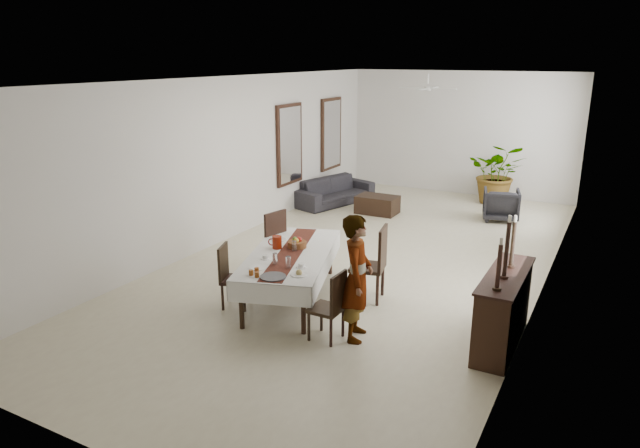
# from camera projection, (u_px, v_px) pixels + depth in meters

# --- Properties ---
(floor) EXTENTS (6.00, 12.00, 0.00)m
(floor) POSITION_uv_depth(u_px,v_px,m) (367.00, 260.00, 10.37)
(floor) COLOR beige
(floor) RESTS_ON ground
(ceiling) EXTENTS (6.00, 12.00, 0.02)m
(ceiling) POSITION_uv_depth(u_px,v_px,m) (372.00, 79.00, 9.46)
(ceiling) COLOR silver
(ceiling) RESTS_ON wall_back
(wall_back) EXTENTS (6.00, 0.02, 3.20)m
(wall_back) POSITION_uv_depth(u_px,v_px,m) (461.00, 133.00, 14.98)
(wall_back) COLOR silver
(wall_back) RESTS_ON floor
(wall_front) EXTENTS (6.00, 0.02, 3.20)m
(wall_front) POSITION_uv_depth(u_px,v_px,m) (87.00, 297.00, 4.85)
(wall_front) COLOR silver
(wall_front) RESTS_ON floor
(wall_left) EXTENTS (0.02, 12.00, 3.20)m
(wall_left) POSITION_uv_depth(u_px,v_px,m) (230.00, 159.00, 11.28)
(wall_left) COLOR silver
(wall_left) RESTS_ON floor
(wall_right) EXTENTS (0.02, 12.00, 3.20)m
(wall_right) POSITION_uv_depth(u_px,v_px,m) (553.00, 192.00, 8.55)
(wall_right) COLOR silver
(wall_right) RESTS_ON floor
(dining_table_top) EXTENTS (1.65, 2.52, 0.05)m
(dining_table_top) POSITION_uv_depth(u_px,v_px,m) (290.00, 255.00, 8.55)
(dining_table_top) COLOR black
(dining_table_top) RESTS_ON table_leg_fl
(table_leg_fl) EXTENTS (0.09, 0.09, 0.68)m
(table_leg_fl) POSITION_uv_depth(u_px,v_px,m) (241.00, 305.00, 7.68)
(table_leg_fl) COLOR black
(table_leg_fl) RESTS_ON floor
(table_leg_fr) EXTENTS (0.09, 0.09, 0.68)m
(table_leg_fr) POSITION_uv_depth(u_px,v_px,m) (303.00, 310.00, 7.53)
(table_leg_fr) COLOR black
(table_leg_fr) RESTS_ON floor
(table_leg_bl) EXTENTS (0.09, 0.09, 0.68)m
(table_leg_bl) POSITION_uv_depth(u_px,v_px,m) (281.00, 252.00, 9.77)
(table_leg_bl) COLOR black
(table_leg_bl) RESTS_ON floor
(table_leg_br) EXTENTS (0.09, 0.09, 0.68)m
(table_leg_br) POSITION_uv_depth(u_px,v_px,m) (330.00, 255.00, 9.63)
(table_leg_br) COLOR black
(table_leg_br) RESTS_ON floor
(tablecloth_top) EXTENTS (1.87, 2.74, 0.01)m
(tablecloth_top) POSITION_uv_depth(u_px,v_px,m) (290.00, 253.00, 8.54)
(tablecloth_top) COLOR silver
(tablecloth_top) RESTS_ON dining_table_top
(tablecloth_drape_left) EXTENTS (0.79, 2.39, 0.29)m
(tablecloth_drape_left) POSITION_uv_depth(u_px,v_px,m) (254.00, 259.00, 8.68)
(tablecloth_drape_left) COLOR silver
(tablecloth_drape_left) RESTS_ON dining_table_top
(tablecloth_drape_right) EXTENTS (0.79, 2.39, 0.29)m
(tablecloth_drape_right) POSITION_uv_depth(u_px,v_px,m) (328.00, 264.00, 8.48)
(tablecloth_drape_right) COLOR silver
(tablecloth_drape_right) RESTS_ON dining_table_top
(tablecloth_drape_near) EXTENTS (1.09, 0.37, 0.29)m
(tablecloth_drape_near) POSITION_uv_depth(u_px,v_px,m) (269.00, 294.00, 7.40)
(tablecloth_drape_near) COLOR white
(tablecloth_drape_near) RESTS_ON dining_table_top
(tablecloth_drape_far) EXTENTS (1.09, 0.37, 0.29)m
(tablecloth_drape_far) POSITION_uv_depth(u_px,v_px,m) (307.00, 237.00, 9.76)
(tablecloth_drape_far) COLOR silver
(tablecloth_drape_far) RESTS_ON dining_table_top
(table_runner) EXTENTS (1.08, 2.42, 0.00)m
(table_runner) POSITION_uv_depth(u_px,v_px,m) (290.00, 252.00, 8.54)
(table_runner) COLOR maroon
(table_runner) RESTS_ON tablecloth_top
(red_pitcher) EXTENTS (0.18, 0.18, 0.19)m
(red_pitcher) POSITION_uv_depth(u_px,v_px,m) (277.00, 242.00, 8.69)
(red_pitcher) COLOR maroon
(red_pitcher) RESTS_ON tablecloth_top
(pitcher_handle) EXTENTS (0.12, 0.05, 0.12)m
(pitcher_handle) POSITION_uv_depth(u_px,v_px,m) (272.00, 242.00, 8.70)
(pitcher_handle) COLOR maroon
(pitcher_handle) RESTS_ON red_pitcher
(wine_glass_near) EXTENTS (0.07, 0.07, 0.17)m
(wine_glass_near) POSITION_uv_depth(u_px,v_px,m) (288.00, 262.00, 7.90)
(wine_glass_near) COLOR white
(wine_glass_near) RESTS_ON tablecloth_top
(wine_glass_mid) EXTENTS (0.07, 0.07, 0.17)m
(wine_glass_mid) POSITION_uv_depth(u_px,v_px,m) (275.00, 259.00, 8.03)
(wine_glass_mid) COLOR white
(wine_glass_mid) RESTS_ON tablecloth_top
(wine_glass_far) EXTENTS (0.07, 0.07, 0.17)m
(wine_glass_far) POSITION_uv_depth(u_px,v_px,m) (294.00, 246.00, 8.55)
(wine_glass_far) COLOR white
(wine_glass_far) RESTS_ON tablecloth_top
(teacup_right) EXTENTS (0.09, 0.09, 0.06)m
(teacup_right) POSITION_uv_depth(u_px,v_px,m) (301.00, 265.00, 7.93)
(teacup_right) COLOR white
(teacup_right) RESTS_ON saucer_right
(saucer_right) EXTENTS (0.15, 0.15, 0.01)m
(saucer_right) POSITION_uv_depth(u_px,v_px,m) (301.00, 267.00, 7.94)
(saucer_right) COLOR white
(saucer_right) RESTS_ON tablecloth_top
(teacup_left) EXTENTS (0.09, 0.09, 0.06)m
(teacup_left) POSITION_uv_depth(u_px,v_px,m) (265.00, 257.00, 8.26)
(teacup_left) COLOR silver
(teacup_left) RESTS_ON saucer_left
(saucer_left) EXTENTS (0.15, 0.15, 0.01)m
(saucer_left) POSITION_uv_depth(u_px,v_px,m) (266.00, 258.00, 8.27)
(saucer_left) COLOR white
(saucer_left) RESTS_ON tablecloth_top
(plate_near_right) EXTENTS (0.23, 0.23, 0.01)m
(plate_near_right) POSITION_uv_depth(u_px,v_px,m) (299.00, 275.00, 7.66)
(plate_near_right) COLOR silver
(plate_near_right) RESTS_ON tablecloth_top
(bread_near_right) EXTENTS (0.09, 0.09, 0.09)m
(bread_near_right) POSITION_uv_depth(u_px,v_px,m) (299.00, 273.00, 7.65)
(bread_near_right) COLOR tan
(bread_near_right) RESTS_ON plate_near_right
(plate_near_left) EXTENTS (0.23, 0.23, 0.01)m
(plate_near_left) POSITION_uv_depth(u_px,v_px,m) (258.00, 268.00, 7.90)
(plate_near_left) COLOR white
(plate_near_left) RESTS_ON tablecloth_top
(plate_far_left) EXTENTS (0.23, 0.23, 0.01)m
(plate_far_left) POSITION_uv_depth(u_px,v_px,m) (279.00, 240.00, 9.09)
(plate_far_left) COLOR white
(plate_far_left) RESTS_ON tablecloth_top
(serving_tray) EXTENTS (0.35, 0.35, 0.02)m
(serving_tray) POSITION_uv_depth(u_px,v_px,m) (273.00, 277.00, 7.57)
(serving_tray) COLOR #424247
(serving_tray) RESTS_ON tablecloth_top
(jam_jar_a) EXTENTS (0.06, 0.06, 0.07)m
(jam_jar_a) POSITION_uv_depth(u_px,v_px,m) (257.00, 275.00, 7.57)
(jam_jar_a) COLOR brown
(jam_jar_a) RESTS_ON tablecloth_top
(jam_jar_b) EXTENTS (0.06, 0.06, 0.07)m
(jam_jar_b) POSITION_uv_depth(u_px,v_px,m) (251.00, 273.00, 7.65)
(jam_jar_b) COLOR brown
(jam_jar_b) RESTS_ON tablecloth_top
(jam_jar_c) EXTENTS (0.06, 0.06, 0.07)m
(jam_jar_c) POSITION_uv_depth(u_px,v_px,m) (257.00, 270.00, 7.73)
(jam_jar_c) COLOR brown
(jam_jar_c) RESTS_ON tablecloth_top
(fruit_basket) EXTENTS (0.29, 0.29, 0.10)m
(fruit_basket) POSITION_uv_depth(u_px,v_px,m) (297.00, 244.00, 8.75)
(fruit_basket) COLOR brown
(fruit_basket) RESTS_ON tablecloth_top
(fruit_red) EXTENTS (0.09, 0.09, 0.09)m
(fruit_red) POSITION_uv_depth(u_px,v_px,m) (299.00, 240.00, 8.74)
(fruit_red) COLOR #A41910
(fruit_red) RESTS_ON fruit_basket
(fruit_green) EXTENTS (0.08, 0.08, 0.08)m
(fruit_green) POSITION_uv_depth(u_px,v_px,m) (295.00, 239.00, 8.76)
(fruit_green) COLOR #4F7D25
(fruit_green) RESTS_ON fruit_basket
(fruit_yellow) EXTENTS (0.08, 0.08, 0.08)m
(fruit_yellow) POSITION_uv_depth(u_px,v_px,m) (296.00, 241.00, 8.68)
(fruit_yellow) COLOR gold
(fruit_yellow) RESTS_ON fruit_basket
(chair_right_near_seat) EXTENTS (0.41, 0.41, 0.05)m
(chair_right_near_seat) POSITION_uv_depth(u_px,v_px,m) (326.00, 309.00, 7.38)
(chair_right_near_seat) COLOR black
(chair_right_near_seat) RESTS_ON chair_right_near_leg_fl
(chair_right_near_leg_fl) EXTENTS (0.04, 0.04, 0.40)m
(chair_right_near_leg_fl) POSITION_uv_depth(u_px,v_px,m) (331.00, 333.00, 7.23)
(chair_right_near_leg_fl) COLOR black
(chair_right_near_leg_fl) RESTS_ON floor
(chair_right_near_leg_fr) EXTENTS (0.04, 0.04, 0.40)m
(chair_right_near_leg_fr) POSITION_uv_depth(u_px,v_px,m) (343.00, 323.00, 7.50)
(chair_right_near_leg_fr) COLOR black
(chair_right_near_leg_fr) RESTS_ON floor
(chair_right_near_leg_bl) EXTENTS (0.04, 0.04, 0.40)m
(chair_right_near_leg_bl) POSITION_uv_depth(u_px,v_px,m) (309.00, 327.00, 7.39)
(chair_right_near_leg_bl) COLOR black
(chair_right_near_leg_bl) RESTS_ON floor
(chair_right_near_leg_br) EXTENTS (0.04, 0.04, 0.40)m
(chair_right_near_leg_br) POSITION_uv_depth(u_px,v_px,m) (321.00, 317.00, 7.66)
(chair_right_near_leg_br) COLOR black
(chair_right_near_leg_br) RESTS_ON floor
(chair_right_near_back) EXTENTS (0.05, 0.40, 0.51)m
(chair_right_near_back) POSITION_uv_depth(u_px,v_px,m) (339.00, 292.00, 7.22)
(chair_right_near_back) COLOR black
(chair_right_near_back) RESTS_ON chair_right_near_seat
(chair_right_far_seat) EXTENTS (0.57, 0.57, 0.06)m
(chair_right_far_seat) POSITION_uv_depth(u_px,v_px,m) (367.00, 267.00, 8.58)
(chair_right_far_seat) COLOR black
(chair_right_far_seat) RESTS_ON chair_right_far_leg_fl
(chair_right_far_leg_fl) EXTENTS (0.06, 0.06, 0.48)m
(chair_right_far_leg_fl) POSITION_uv_depth(u_px,v_px,m) (377.00, 290.00, 8.42)
(chair_right_far_leg_fl) COLOR black
(chair_right_far_leg_fl) RESTS_ON floor
(chair_right_far_leg_fr) EXTENTS (0.06, 0.06, 0.48)m
(chair_right_far_leg_fr) POSITION_uv_depth(u_px,v_px,m) (383.00, 281.00, 8.78)
(chair_right_far_leg_fr) COLOR black
(chair_right_far_leg_fr) RESTS_ON floor
(chair_right_far_leg_bl) EXTENTS (0.06, 0.06, 0.48)m
(chair_right_far_leg_bl) POSITION_uv_depth(u_px,v_px,m) (351.00, 287.00, 8.53)
(chair_right_far_leg_bl) COLOR black
(chair_right_far_leg_bl) RESTS_ON floor
(chair_right_far_leg_br) EXTENTS (0.06, 0.06, 0.48)m
(chair_right_far_leg_br) POSITION_uv_depth(u_px,v_px,m) (357.00, 278.00, 8.90)
(chair_right_far_leg_br) COLOR black
(chair_right_far_leg_br) RESTS_ON floor
(chair_right_far_back) EXTENTS (0.14, 0.49, 0.62)m
(chair_right_far_back) POSITION_uv_depth(u_px,v_px,m) (383.00, 248.00, 8.42)
(chair_right_far_back) COLOR black
(chair_right_far_back) RESTS_ON chair_right_far_seat
(chair_left_near_seat) EXTENTS (0.51, 0.51, 0.05)m
(chair_left_near_seat) POSITION_uv_depth(u_px,v_px,m) (236.00, 280.00, 8.35)
(chair_left_near_seat) COLOR black
(chair_left_near_seat) RESTS_ON chair_left_near_leg_fl
(chair_left_near_leg_fl) EXTENTS (0.05, 0.05, 0.39)m
(chair_left_near_leg_fl) POSITION_uv_depth(u_px,v_px,m) (229.00, 289.00, 8.59)
(chair_left_near_leg_fl) COLOR black
(chair_left_near_leg_fl) RESTS_ON floor
(chair_left_near_leg_fr) EXTENTS (0.05, 0.05, 0.39)m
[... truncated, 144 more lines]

